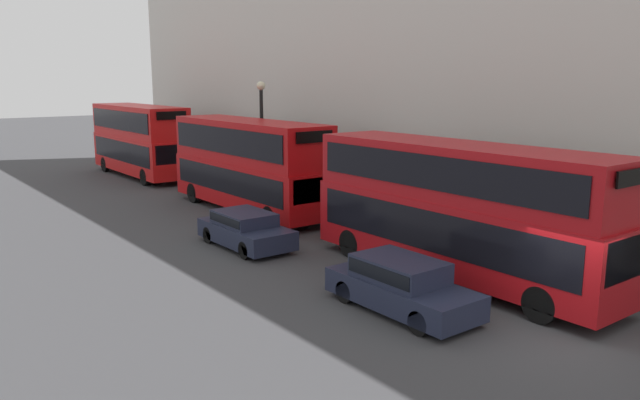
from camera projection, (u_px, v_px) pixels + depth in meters
name	position (u px, v px, depth m)	size (l,w,h in m)	color
ground_plane	(557.00, 337.00, 15.30)	(200.00, 200.00, 0.00)	#38383A
bus_leading	(458.00, 205.00, 19.38)	(2.59, 10.80, 4.27)	#A80F14
bus_second_in_queue	(249.00, 162.00, 29.22)	(2.59, 10.39, 4.32)	#B20C0F
bus_third_in_queue	(139.00, 138.00, 39.71)	(2.59, 10.15, 4.54)	red
car_dark_sedan	(401.00, 284.00, 16.90)	(1.81, 4.48, 1.46)	#1E2338
car_hatchback	(245.00, 228.00, 23.34)	(1.89, 4.23, 1.34)	#1E2338
street_lamp	(262.00, 127.00, 31.70)	(0.44, 0.44, 6.08)	black
pedestrian	(473.00, 237.00, 21.73)	(0.36, 0.36, 1.76)	brown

